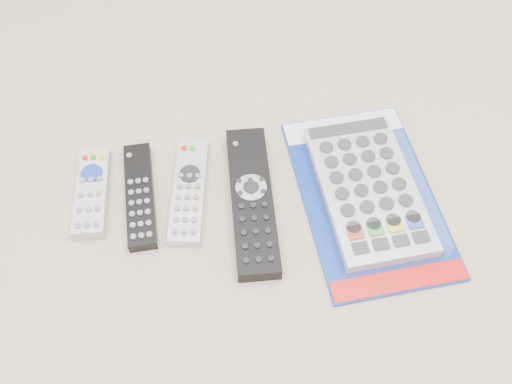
{
  "coord_description": "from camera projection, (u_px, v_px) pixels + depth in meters",
  "views": [
    {
      "loc": [
        -0.05,
        -0.46,
        0.75
      ],
      "look_at": [
        0.02,
        0.02,
        0.01
      ],
      "focal_mm": 40.0,
      "sensor_mm": 36.0,
      "label": 1
    }
  ],
  "objects": [
    {
      "name": "jumbo_remote_packaged",
      "position": [
        368.0,
        188.0,
        0.88
      ],
      "size": [
        0.22,
        0.34,
        0.04
      ],
      "rotation": [
        0.0,
        0.0,
        0.04
      ],
      "color": "navy",
      "rests_on": "ground"
    },
    {
      "name": "remote_large_black",
      "position": [
        252.0,
        200.0,
        0.87
      ],
      "size": [
        0.08,
        0.27,
        0.03
      ],
      "rotation": [
        0.0,
        0.0,
        -0.06
      ],
      "color": "black",
      "rests_on": "ground"
    },
    {
      "name": "remote_small_grey",
      "position": [
        92.0,
        192.0,
        0.88
      ],
      "size": [
        0.06,
        0.16,
        0.02
      ],
      "rotation": [
        0.0,
        0.0,
        -0.07
      ],
      "color": "#ABABAD",
      "rests_on": "ground"
    },
    {
      "name": "remote_silver_dvd",
      "position": [
        189.0,
        190.0,
        0.89
      ],
      "size": [
        0.08,
        0.2,
        0.02
      ],
      "rotation": [
        0.0,
        0.0,
        -0.17
      ],
      "color": "#B5B5BA",
      "rests_on": "ground"
    },
    {
      "name": "remote_slim_black",
      "position": [
        140.0,
        196.0,
        0.88
      ],
      "size": [
        0.04,
        0.19,
        0.02
      ],
      "rotation": [
        0.0,
        0.0,
        0.01
      ],
      "color": "black",
      "rests_on": "ground"
    }
  ]
}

